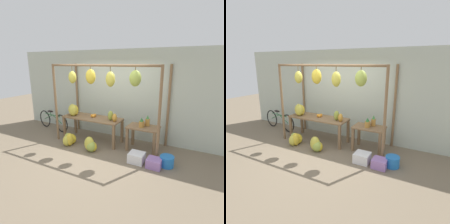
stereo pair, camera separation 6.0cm
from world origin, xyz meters
TOP-DOWN VIEW (x-y plane):
  - ground_plane at (0.00, 0.00)m, footprint 20.00×20.00m
  - shop_wall_back at (0.00, 1.59)m, footprint 8.00×0.08m
  - stall_awning at (0.08, 0.60)m, footprint 3.26×1.23m
  - display_table_main at (-0.56, 0.87)m, footprint 1.88×0.67m
  - display_table_side at (1.07, 0.93)m, footprint 0.86×0.55m
  - banana_pile_on_table at (-1.22, 0.80)m, footprint 0.38×0.44m
  - orange_pile at (-0.54, 0.92)m, footprint 0.16×0.23m
  - pineapple_cluster at (1.07, 0.94)m, footprint 0.26×0.33m
  - banana_pile_ground_left at (-1.01, 0.26)m, footprint 0.39×0.47m
  - banana_pile_ground_right at (-0.19, 0.20)m, footprint 0.41×0.32m
  - fruit_crate_white at (1.15, 0.22)m, footprint 0.38×0.35m
  - blue_bucket at (1.86, 0.36)m, footprint 0.33×0.33m
  - parked_bicycle at (-2.41, 1.06)m, footprint 1.62×0.33m
  - papaya_pile at (0.17, 0.82)m, footprint 0.35×0.26m
  - fruit_crate_purple at (1.60, 0.18)m, footprint 0.34×0.32m

SIDE VIEW (x-z plane):
  - ground_plane at x=0.00m, z-range 0.00..0.00m
  - fruit_crate_purple at x=1.60m, z-range 0.00..0.22m
  - fruit_crate_white at x=1.15m, z-range 0.00..0.24m
  - blue_bucket at x=1.86m, z-range 0.00..0.26m
  - banana_pile_ground_left at x=-1.01m, z-range -0.03..0.36m
  - banana_pile_ground_right at x=-0.19m, z-range -0.04..0.38m
  - parked_bicycle at x=-2.41m, z-range -0.01..0.68m
  - display_table_side at x=1.07m, z-range 0.19..0.89m
  - display_table_main at x=-0.56m, z-range 0.28..1.04m
  - orange_pile at x=-0.54m, z-range 0.76..0.85m
  - pineapple_cluster at x=1.07m, z-range 0.66..0.97m
  - papaya_pile at x=0.17m, z-range 0.75..1.04m
  - banana_pile_on_table at x=-1.22m, z-range 0.75..1.11m
  - shop_wall_back at x=0.00m, z-range 0.00..2.80m
  - stall_awning at x=0.08m, z-range 0.60..2.97m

